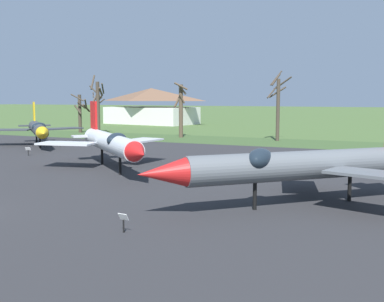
{
  "coord_description": "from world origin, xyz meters",
  "views": [
    {
      "loc": [
        22.07,
        -16.36,
        6.26
      ],
      "look_at": [
        5.85,
        19.44,
        1.7
      ],
      "focal_mm": 43.43,
      "sensor_mm": 36.0,
      "label": 1
    }
  ],
  "objects": [
    {
      "name": "bare_tree_right_of_center",
      "position": [
        -9.15,
        48.37,
        4.58
      ],
      "size": [
        2.6,
        2.63,
        8.56
      ],
      "color": "brown",
      "rests_on": "ground"
    },
    {
      "name": "bare_tree_far_right",
      "position": [
        5.84,
        49.1,
        5.21
      ],
      "size": [
        3.27,
        2.45,
        10.06
      ],
      "color": "#42382D",
      "rests_on": "ground"
    },
    {
      "name": "asphalt_apron",
      "position": [
        0.0,
        15.19,
        0.03
      ],
      "size": [
        86.13,
        50.64,
        0.05
      ],
      "primitive_type": "cube",
      "color": "#28282B",
      "rests_on": "ground"
    },
    {
      "name": "jet_fighter_rear_center",
      "position": [
        -20.12,
        29.24,
        2.27
      ],
      "size": [
        13.29,
        12.94,
        5.63
      ],
      "color": "#33383D",
      "rests_on": "ground"
    },
    {
      "name": "bare_tree_far_left",
      "position": [
        -29.68,
        50.24,
        3.75
      ],
      "size": [
        2.46,
        3.13,
        6.86
      ],
      "color": "#42382D",
      "rests_on": "ground"
    },
    {
      "name": "grass_verge_strip",
      "position": [
        0.0,
        46.51,
        0.03
      ],
      "size": [
        146.13,
        12.0,
        0.06
      ],
      "primitive_type": "cube",
      "color": "#375028",
      "rests_on": "ground"
    },
    {
      "name": "info_placard_rear_center",
      "position": [
        -14.17,
        21.21,
        0.61
      ],
      "size": [
        0.65,
        0.3,
        0.95
      ],
      "color": "black",
      "rests_on": "ground"
    },
    {
      "name": "bare_tree_left_of_center",
      "position": [
        -27.19,
        51.88,
        4.2
      ],
      "size": [
        2.71,
        2.76,
        8.31
      ],
      "color": "#42382D",
      "rests_on": "ground"
    },
    {
      "name": "info_placard_front_left",
      "position": [
        10.59,
        1.32,
        0.59
      ],
      "size": [
        0.49,
        0.25,
        0.96
      ],
      "color": "black",
      "rests_on": "ground"
    },
    {
      "name": "visitor_building",
      "position": [
        -32.05,
        79.83,
        4.21
      ],
      "size": [
        22.95,
        14.69,
        8.38
      ],
      "color": "silver",
      "rests_on": "ground"
    },
    {
      "name": "jet_fighter_front_left",
      "position": [
        16.68,
        9.87,
        2.44
      ],
      "size": [
        14.7,
        14.39,
        5.45
      ],
      "color": "#565B60",
      "rests_on": "ground"
    },
    {
      "name": "bare_tree_center",
      "position": [
        -24.65,
        48.39,
        5.03
      ],
      "size": [
        2.49,
        2.45,
        10.0
      ],
      "color": "#42382D",
      "rests_on": "ground"
    },
    {
      "name": "jet_fighter_front_right",
      "position": [
        -0.55,
        16.77,
        2.42
      ],
      "size": [
        14.22,
        13.27,
        5.88
      ],
      "color": "silver",
      "rests_on": "ground"
    }
  ]
}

